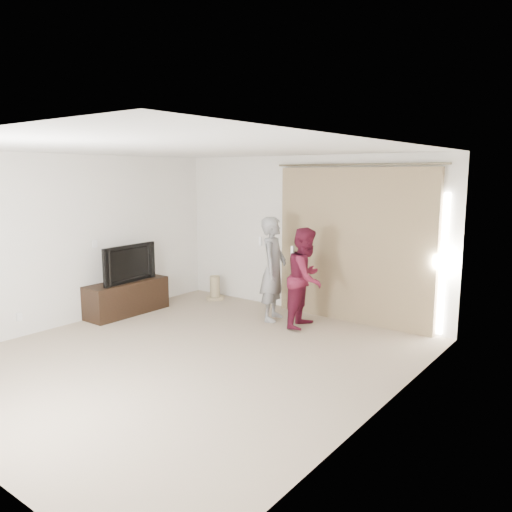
# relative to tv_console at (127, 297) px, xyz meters

# --- Properties ---
(floor) EXTENTS (5.50, 5.50, 0.00)m
(floor) POSITION_rel_tv_console_xyz_m (2.27, -0.81, -0.27)
(floor) COLOR tan
(floor) RESTS_ON ground
(wall_back) EXTENTS (5.00, 0.04, 2.60)m
(wall_back) POSITION_rel_tv_console_xyz_m (2.27, 1.94, 1.03)
(wall_back) COLOR silver
(wall_back) RESTS_ON ground
(wall_left) EXTENTS (0.04, 5.50, 2.60)m
(wall_left) POSITION_rel_tv_console_xyz_m (-0.23, -0.81, 1.03)
(wall_left) COLOR silver
(wall_left) RESTS_ON ground
(ceiling) EXTENTS (5.00, 5.50, 0.01)m
(ceiling) POSITION_rel_tv_console_xyz_m (2.27, -0.81, 2.33)
(ceiling) COLOR silver
(ceiling) RESTS_ON wall_back
(curtain) EXTENTS (2.80, 0.11, 2.46)m
(curtain) POSITION_rel_tv_console_xyz_m (3.18, 1.87, 0.93)
(curtain) COLOR tan
(curtain) RESTS_ON ground
(tv_console) EXTENTS (0.49, 1.42, 0.55)m
(tv_console) POSITION_rel_tv_console_xyz_m (0.00, 0.00, 0.00)
(tv_console) COLOR black
(tv_console) RESTS_ON ground
(tv) EXTENTS (0.21, 1.08, 0.62)m
(tv) POSITION_rel_tv_console_xyz_m (0.00, 0.00, 0.58)
(tv) COLOR black
(tv) RESTS_ON tv_console
(scratching_post) EXTENTS (0.33, 0.33, 0.44)m
(scratching_post) POSITION_rel_tv_console_xyz_m (0.53, 1.59, -0.10)
(scratching_post) COLOR #C4B287
(scratching_post) RESTS_ON ground
(person_man) EXTENTS (0.56, 0.69, 1.64)m
(person_man) POSITION_rel_tv_console_xyz_m (2.14, 1.19, 0.55)
(person_man) COLOR gray
(person_man) RESTS_ON ground
(person_woman) EXTENTS (0.69, 0.82, 1.52)m
(person_woman) POSITION_rel_tv_console_xyz_m (2.74, 1.19, 0.49)
(person_woman) COLOR maroon
(person_woman) RESTS_ON ground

